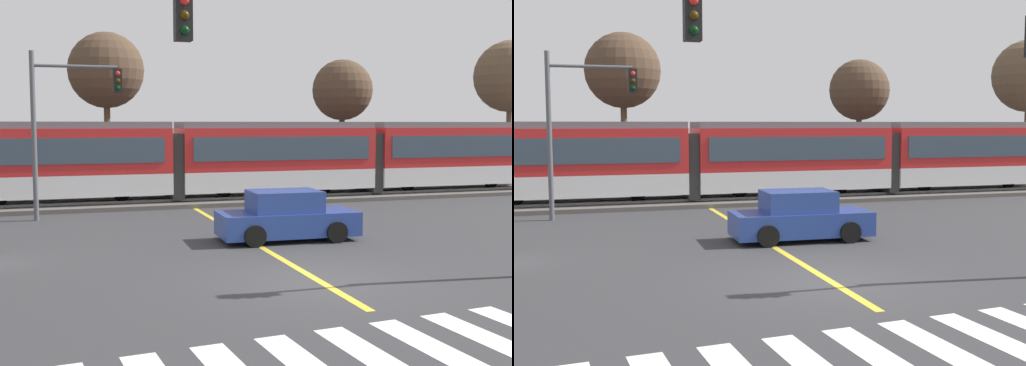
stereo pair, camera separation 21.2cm
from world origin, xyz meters
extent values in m
plane|color=#333335|center=(0.00, 0.00, 0.00)|extent=(200.00, 200.00, 0.00)
cube|color=#56514C|center=(0.00, 14.89, 0.09)|extent=(120.00, 4.00, 0.18)
cube|color=#939399|center=(0.00, 14.17, 0.23)|extent=(120.00, 0.08, 0.10)
cube|color=#939399|center=(0.00, 15.61, 0.23)|extent=(120.00, 0.08, 0.10)
cube|color=silver|center=(-5.27, 14.89, 0.98)|extent=(9.00, 2.60, 0.90)
cube|color=red|center=(-5.27, 14.89, 2.38)|extent=(9.00, 2.60, 1.90)
cube|color=#384756|center=(-5.27, 13.57, 2.43)|extent=(8.28, 0.04, 1.04)
cube|color=slate|center=(-5.27, 14.89, 3.47)|extent=(9.00, 2.39, 0.28)
cylinder|color=black|center=(-2.80, 14.89, 0.53)|extent=(0.70, 0.20, 0.70)
cylinder|color=black|center=(-7.75, 14.89, 0.53)|extent=(0.70, 0.20, 0.70)
cube|color=silver|center=(4.23, 14.89, 0.98)|extent=(9.00, 2.60, 0.90)
cube|color=red|center=(4.23, 14.89, 2.38)|extent=(9.00, 2.60, 1.90)
cube|color=#384756|center=(4.23, 13.57, 2.43)|extent=(8.28, 0.04, 1.04)
cube|color=slate|center=(4.23, 14.89, 3.47)|extent=(9.00, 2.39, 0.28)
cylinder|color=black|center=(6.70, 14.89, 0.53)|extent=(0.70, 0.20, 0.70)
cylinder|color=black|center=(1.75, 14.89, 0.53)|extent=(0.70, 0.20, 0.70)
cube|color=silver|center=(13.73, 14.89, 0.98)|extent=(9.00, 2.60, 0.90)
cube|color=red|center=(13.73, 14.89, 2.38)|extent=(9.00, 2.60, 1.90)
cube|color=#384756|center=(13.73, 13.57, 2.43)|extent=(8.28, 0.04, 1.04)
cube|color=slate|center=(13.73, 14.89, 3.47)|extent=(9.00, 2.39, 0.28)
cylinder|color=black|center=(16.20, 14.89, 0.53)|extent=(0.70, 0.20, 0.70)
cylinder|color=black|center=(11.25, 14.89, 0.53)|extent=(0.70, 0.20, 0.70)
cube|color=#2D2D2D|center=(-0.52, 14.89, 1.68)|extent=(0.50, 2.34, 2.80)
cube|color=#2D2D2D|center=(8.98, 14.89, 1.68)|extent=(0.50, 2.34, 2.80)
cube|color=silver|center=(-2.19, -4.70, 0.00)|extent=(0.78, 2.84, 0.01)
cube|color=silver|center=(-1.10, -4.61, 0.00)|extent=(0.78, 2.84, 0.01)
cube|color=silver|center=(0.00, -4.52, 0.00)|extent=(0.78, 2.84, 0.01)
cube|color=silver|center=(1.10, -4.44, 0.00)|extent=(0.78, 2.84, 0.01)
cube|color=gold|center=(0.00, 5.18, 0.00)|extent=(0.20, 15.41, 0.01)
cube|color=#284293|center=(1.12, 4.96, 0.52)|extent=(4.26, 1.84, 0.72)
cube|color=#284293|center=(1.02, 4.96, 1.20)|extent=(2.15, 1.59, 0.64)
cube|color=#384756|center=(2.01, 4.93, 1.20)|extent=(0.15, 1.43, 0.52)
cube|color=#384756|center=(1.04, 5.74, 1.20)|extent=(1.79, 0.10, 0.48)
cylinder|color=black|center=(2.40, 5.76, 0.32)|extent=(0.65, 0.24, 0.64)
cylinder|color=black|center=(2.35, 4.06, 0.32)|extent=(0.65, 0.24, 0.64)
cylinder|color=black|center=(-0.12, 5.85, 0.32)|extent=(0.65, 0.24, 0.64)
cylinder|color=black|center=(-0.17, 4.15, 0.32)|extent=(0.65, 0.24, 0.64)
cylinder|color=#515459|center=(-6.23, 11.41, 3.06)|extent=(0.18, 0.18, 6.13)
cylinder|color=#515459|center=(-4.73, 11.41, 5.61)|extent=(3.00, 0.12, 0.12)
cube|color=black|center=(-3.23, 11.41, 5.11)|extent=(0.32, 0.28, 0.90)
sphere|color=red|center=(-3.23, 11.26, 5.38)|extent=(0.18, 0.18, 0.18)
sphere|color=#3A2706|center=(-3.23, 11.26, 5.11)|extent=(0.18, 0.18, 0.18)
sphere|color=black|center=(-3.23, 11.26, 4.84)|extent=(0.18, 0.18, 0.18)
cube|color=black|center=(-3.26, -1.14, 5.51)|extent=(0.32, 0.28, 0.90)
sphere|color=red|center=(-3.26, -1.29, 5.78)|extent=(0.18, 0.18, 0.18)
sphere|color=#3A2706|center=(-3.26, -1.29, 5.51)|extent=(0.18, 0.18, 0.18)
sphere|color=black|center=(-3.26, -1.29, 5.24)|extent=(0.18, 0.18, 0.18)
cylinder|color=brown|center=(-2.89, 20.38, 2.72)|extent=(0.32, 0.32, 5.45)
sphere|color=#4C3828|center=(-2.89, 20.38, 6.21)|extent=(3.82, 3.82, 3.82)
cylinder|color=brown|center=(10.19, 20.34, 2.37)|extent=(0.32, 0.32, 4.74)
sphere|color=#4C3828|center=(10.19, 20.34, 5.43)|extent=(3.43, 3.43, 3.43)
cylinder|color=brown|center=(21.27, 19.90, 2.77)|extent=(0.32, 0.32, 5.55)
camera|label=1|loc=(-5.67, -13.09, 3.53)|focal=45.00mm
camera|label=2|loc=(-5.47, -13.16, 3.53)|focal=45.00mm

